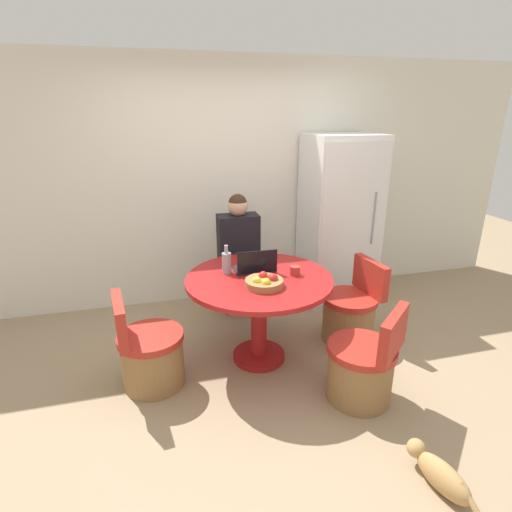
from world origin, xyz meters
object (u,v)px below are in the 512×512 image
Objects in this scene: person_seated at (238,252)px; cat at (440,474)px; chair_left_side at (150,355)px; chair_near_right_corner at (363,368)px; bottle at (227,262)px; dining_table at (259,296)px; fruit_bowl at (264,282)px; laptop at (255,267)px; refrigerator at (339,220)px; chair_right_side at (350,314)px.

cat is at bearing 106.07° from person_seated.
person_seated reaches higher than chair_left_side.
person_seated is (-0.61, 1.52, 0.45)m from chair_near_right_corner.
chair_left_side is 0.95m from bottle.
dining_table is 4.08× the size of fruit_bowl.
chair_near_right_corner is 1.35m from bottle.
laptop is at bearing 90.09° from person_seated.
fruit_bowl is at bearing -81.08° from chair_near_right_corner.
laptop is 0.69× the size of cat.
chair_left_side reaches higher than cat.
chair_left_side is (-2.10, -1.12, -0.66)m from refrigerator.
person_seated is 0.73m from bottle.
dining_table is at bearing -90.00° from chair_left_side.
chair_right_side is at bearing 141.56° from person_seated.
laptop is (-0.61, 0.82, 0.56)m from chair_near_right_corner.
chair_left_side is at bearing 46.13° from person_seated.
dining_table is at bearing -90.00° from chair_right_side.
chair_near_right_corner is at bearing -118.18° from chair_left_side.
fruit_bowl reaches higher than chair_left_side.
fruit_bowl is at bearing 89.01° from laptop.
chair_left_side is at bearing 37.20° from cat.
person_seated is at bearing -51.44° from chair_left_side.
refrigerator is at bearing 30.69° from bottle.
bottle is 0.50× the size of cat.
dining_table is at bearing 90.27° from laptop.
refrigerator is 2.47m from chair_left_side.
bottle is at bearing 70.53° from person_seated.
refrigerator reaches higher than bottle.
laptop reaches higher than chair_near_right_corner.
bottle is (-0.24, 0.03, 0.05)m from laptop.
cat is at bearing -61.32° from bottle.
laptop is at bearing 90.27° from dining_table.
cat is (-0.25, -1.60, -0.17)m from chair_right_side.
refrigerator is 1.68m from fruit_bowl.
refrigerator reaches higher than dining_table.
bottle is (-0.24, 0.16, 0.26)m from dining_table.
person_seated reaches higher than laptop.
chair_near_right_corner is 2.27× the size of laptop.
refrigerator is 6.18× the size of fruit_bowl.
chair_left_side and chair_right_side have the same top height.
chair_right_side is 1.57× the size of cat.
refrigerator is 3.74× the size of cat.
chair_right_side is 0.59× the size of person_seated.
dining_table is 0.25m from laptop.
chair_right_side is at bearing -90.71° from chair_left_side.
bottle is at bearing -75.12° from chair_left_side.
refrigerator is at bearing -171.67° from person_seated.
chair_left_side is 0.59× the size of person_seated.
laptop reaches higher than chair_right_side.
chair_left_side is at bearing -172.43° from dining_table.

